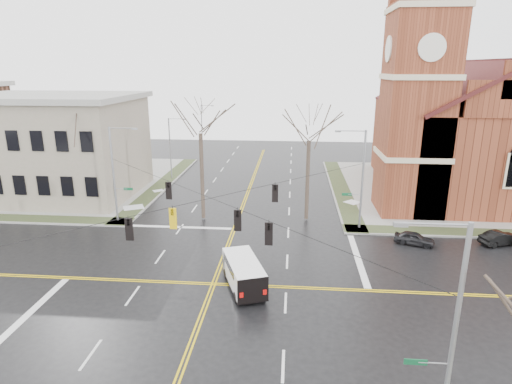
# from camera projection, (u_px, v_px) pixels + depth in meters

# --- Properties ---
(ground) EXTENTS (120.00, 120.00, 0.00)m
(ground) POSITION_uv_depth(u_px,v_px,m) (214.00, 284.00, 29.45)
(ground) COLOR black
(ground) RESTS_ON ground
(sidewalks) EXTENTS (80.00, 80.00, 0.17)m
(sidewalks) POSITION_uv_depth(u_px,v_px,m) (214.00, 283.00, 29.43)
(sidewalks) COLOR gray
(sidewalks) RESTS_ON ground
(road_markings) EXTENTS (100.00, 100.00, 0.01)m
(road_markings) POSITION_uv_depth(u_px,v_px,m) (214.00, 284.00, 29.45)
(road_markings) COLOR gold
(road_markings) RESTS_ON ground
(church) EXTENTS (24.28, 27.48, 27.50)m
(church) POSITION_uv_depth(u_px,v_px,m) (465.00, 121.00, 48.72)
(church) COLOR brown
(church) RESTS_ON ground
(civic_building_a) EXTENTS (18.00, 14.00, 11.00)m
(civic_building_a) POSITION_uv_depth(u_px,v_px,m) (54.00, 148.00, 48.86)
(civic_building_a) COLOR gray
(civic_building_a) RESTS_ON ground
(signal_pole_ne) EXTENTS (2.75, 0.22, 9.00)m
(signal_pole_ne) POSITION_uv_depth(u_px,v_px,m) (361.00, 177.00, 38.11)
(signal_pole_ne) COLOR gray
(signal_pole_ne) RESTS_ON ground
(signal_pole_nw) EXTENTS (2.75, 0.22, 9.00)m
(signal_pole_nw) POSITION_uv_depth(u_px,v_px,m) (115.00, 172.00, 40.00)
(signal_pole_nw) COLOR gray
(signal_pole_nw) RESTS_ON ground
(signal_pole_se) EXTENTS (2.75, 0.22, 9.00)m
(signal_pole_se) POSITION_uv_depth(u_px,v_px,m) (451.00, 327.00, 16.12)
(signal_pole_se) COLOR gray
(signal_pole_se) RESTS_ON ground
(span_wires) EXTENTS (23.02, 23.02, 0.03)m
(span_wires) POSITION_uv_depth(u_px,v_px,m) (211.00, 198.00, 27.71)
(span_wires) COLOR black
(span_wires) RESTS_ON ground
(traffic_signals) EXTENTS (8.21, 8.26, 1.30)m
(traffic_signals) POSITION_uv_depth(u_px,v_px,m) (209.00, 212.00, 27.28)
(traffic_signals) COLOR black
(traffic_signals) RESTS_ON ground
(streetlight_north_a) EXTENTS (2.30, 0.20, 8.00)m
(streetlight_north_a) POSITION_uv_depth(u_px,v_px,m) (171.00, 146.00, 55.85)
(streetlight_north_a) COLOR gray
(streetlight_north_a) RESTS_ON ground
(streetlight_north_b) EXTENTS (2.30, 0.20, 8.00)m
(streetlight_north_b) POSITION_uv_depth(u_px,v_px,m) (203.00, 126.00, 74.98)
(streetlight_north_b) COLOR gray
(streetlight_north_b) RESTS_ON ground
(cargo_van) EXTENTS (3.61, 5.49, 1.96)m
(cargo_van) POSITION_uv_depth(u_px,v_px,m) (243.00, 271.00, 28.85)
(cargo_van) COLOR white
(cargo_van) RESTS_ON ground
(parked_car_a) EXTENTS (3.48, 2.30, 1.10)m
(parked_car_a) POSITION_uv_depth(u_px,v_px,m) (414.00, 238.00, 35.88)
(parked_car_a) COLOR black
(parked_car_a) RESTS_ON ground
(parked_car_b) EXTENTS (3.77, 2.40, 1.17)m
(parked_car_b) POSITION_uv_depth(u_px,v_px,m) (500.00, 238.00, 35.83)
(parked_car_b) COLOR black
(parked_car_b) RESTS_ON ground
(tree_nw_far) EXTENTS (4.00, 4.00, 11.07)m
(tree_nw_far) POSITION_uv_depth(u_px,v_px,m) (86.00, 135.00, 41.30)
(tree_nw_far) COLOR #342921
(tree_nw_far) RESTS_ON ground
(tree_nw_near) EXTENTS (4.00, 4.00, 12.43)m
(tree_nw_near) POSITION_uv_depth(u_px,v_px,m) (200.00, 128.00, 39.57)
(tree_nw_near) COLOR #342921
(tree_nw_near) RESTS_ON ground
(tree_ne) EXTENTS (4.00, 4.00, 11.48)m
(tree_ne) POSITION_uv_depth(u_px,v_px,m) (309.00, 135.00, 39.45)
(tree_ne) COLOR #342921
(tree_ne) RESTS_ON ground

